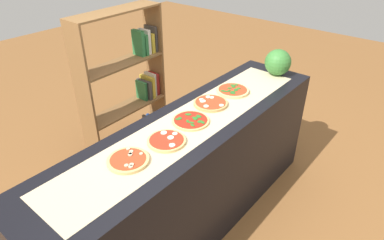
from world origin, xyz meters
name	(u,v)px	position (x,y,z in m)	size (l,w,h in m)	color
ground_plane	(192,220)	(0.00, 0.00, 0.00)	(12.00, 12.00, 0.00)	brown
counter	(192,176)	(0.00, 0.00, 0.48)	(2.53, 0.61, 0.95)	black
parchment_paper	(192,122)	(0.00, 0.00, 0.95)	(2.21, 0.41, 0.00)	beige
pizza_mushroom_0	(128,160)	(-0.56, 0.01, 0.97)	(0.24, 0.24, 0.03)	#DBB26B
pizza_mozzarella_1	(167,141)	(-0.28, -0.03, 0.97)	(0.24, 0.24, 0.03)	#DBB26B
pizza_spinach_2	(191,121)	(0.00, 0.01, 0.96)	(0.26, 0.26, 0.02)	#DBB26B
pizza_mozzarella_3	(210,103)	(0.28, 0.06, 0.97)	(0.25, 0.25, 0.03)	tan
pizza_spinach_4	(233,91)	(0.56, 0.05, 0.97)	(0.26, 0.26, 0.03)	#E5C17F
watermelon	(278,62)	(1.11, -0.05, 1.07)	(0.23, 0.23, 0.23)	#387A33
bookshelf	(133,85)	(0.48, 1.18, 0.71)	(0.92, 0.26, 1.47)	brown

